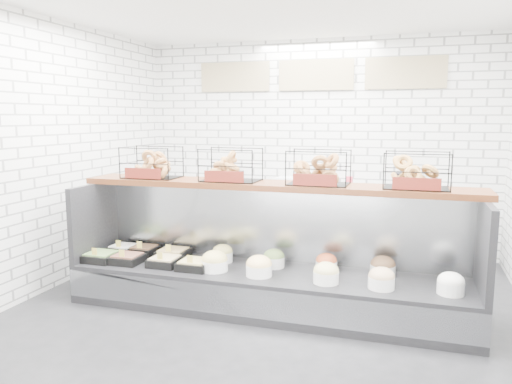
% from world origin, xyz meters
% --- Properties ---
extents(ground, '(5.50, 5.50, 0.00)m').
position_xyz_m(ground, '(0.00, 0.00, 0.00)').
color(ground, black).
rests_on(ground, ground).
extents(room_shell, '(5.02, 5.51, 3.01)m').
position_xyz_m(room_shell, '(0.00, 0.60, 2.06)').
color(room_shell, white).
rests_on(room_shell, ground).
extents(display_case, '(4.00, 0.90, 1.20)m').
position_xyz_m(display_case, '(-0.02, 0.34, 0.33)').
color(display_case, black).
rests_on(display_case, ground).
extents(bagel_shelf, '(4.10, 0.50, 0.40)m').
position_xyz_m(bagel_shelf, '(0.00, 0.52, 1.38)').
color(bagel_shelf, '#431E0E').
rests_on(bagel_shelf, display_case).
extents(prep_counter, '(4.00, 0.60, 1.20)m').
position_xyz_m(prep_counter, '(-0.00, 2.43, 0.47)').
color(prep_counter, '#93969B').
rests_on(prep_counter, ground).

